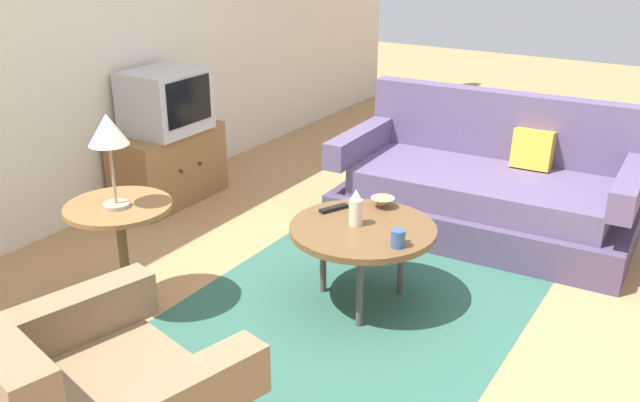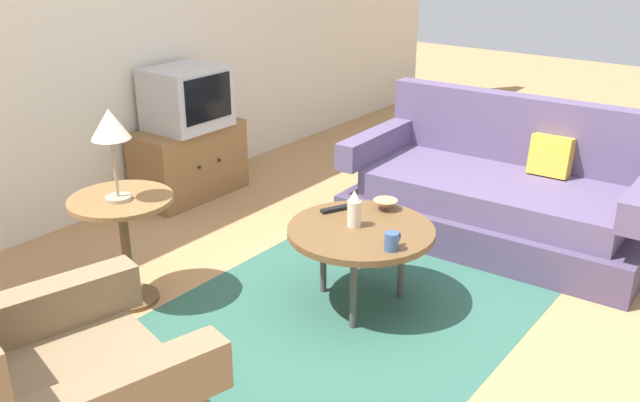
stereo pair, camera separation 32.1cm
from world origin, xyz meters
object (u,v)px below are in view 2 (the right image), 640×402
object	(u,v)px
coffee_table	(361,234)
vase	(354,209)
tv_stand	(189,161)
tv_remote_dark	(336,209)
side_table	(124,227)
table_lamp	(110,129)
couch	(501,196)
mug	(392,241)
bowl	(385,205)
television	(187,98)

from	to	relation	value
coffee_table	vase	size ratio (longest dim) A/B	3.86
tv_stand	tv_remote_dark	world-z (taller)	tv_stand
tv_stand	vase	world-z (taller)	vase
coffee_table	side_table	bearing A→B (deg)	125.26
tv_stand	table_lamp	distance (m)	1.76
couch	tv_remote_dark	size ratio (longest dim) A/B	11.10
mug	tv_stand	bearing A→B (deg)	72.31
tv_stand	bowl	xyz separation A→B (m)	(-0.29, -1.89, 0.21)
side_table	television	distance (m)	1.60
vase	mug	world-z (taller)	vase
mug	coffee_table	bearing A→B (deg)	65.02
couch	side_table	distance (m)	2.36
tv_stand	table_lamp	world-z (taller)	table_lamp
bowl	tv_stand	bearing A→B (deg)	81.39
tv_stand	tv_remote_dark	size ratio (longest dim) A/B	4.83
television	mug	xyz separation A→B (m)	(-0.70, -2.17, -0.26)
tv_stand	bowl	world-z (taller)	tv_stand
mug	television	bearing A→B (deg)	72.14
coffee_table	tv_remote_dark	xyz separation A→B (m)	(0.11, 0.24, 0.04)
couch	table_lamp	bearing A→B (deg)	56.43
coffee_table	table_lamp	world-z (taller)	table_lamp
television	vase	bearing A→B (deg)	-107.26
television	tv_remote_dark	world-z (taller)	television
coffee_table	bowl	size ratio (longest dim) A/B	5.72
table_lamp	tv_remote_dark	distance (m)	1.26
television	tv_stand	bearing A→B (deg)	90.00
couch	table_lamp	xyz separation A→B (m)	(-2.02, 1.24, 0.70)
tv_stand	vase	distance (m)	1.99
couch	vase	world-z (taller)	couch
vase	mug	xyz separation A→B (m)	(-0.12, -0.31, -0.05)
side_table	mug	world-z (taller)	side_table
couch	vase	xyz separation A→B (m)	(-1.28, 0.27, 0.27)
tv_stand	table_lamp	size ratio (longest dim) A/B	1.74
side_table	table_lamp	distance (m)	0.54
television	bowl	xyz separation A→B (m)	(-0.29, -1.87, -0.27)
side_table	tv_stand	world-z (taller)	side_table
coffee_table	television	size ratio (longest dim) A/B	1.43
table_lamp	tv_remote_dark	xyz separation A→B (m)	(0.85, -0.76, -0.52)
television	bowl	world-z (taller)	television
side_table	vase	xyz separation A→B (m)	(0.72, -0.98, 0.11)
television	vase	distance (m)	1.96
tv_stand	table_lamp	bearing A→B (deg)	-145.09
couch	side_table	world-z (taller)	couch
vase	bowl	world-z (taller)	vase
couch	bowl	bearing A→B (deg)	72.84
coffee_table	bowl	distance (m)	0.30
table_lamp	tv_remote_dark	world-z (taller)	table_lamp
tv_remote_dark	tv_stand	bearing A→B (deg)	99.45
television	table_lamp	distance (m)	1.61
vase	table_lamp	bearing A→B (deg)	127.68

